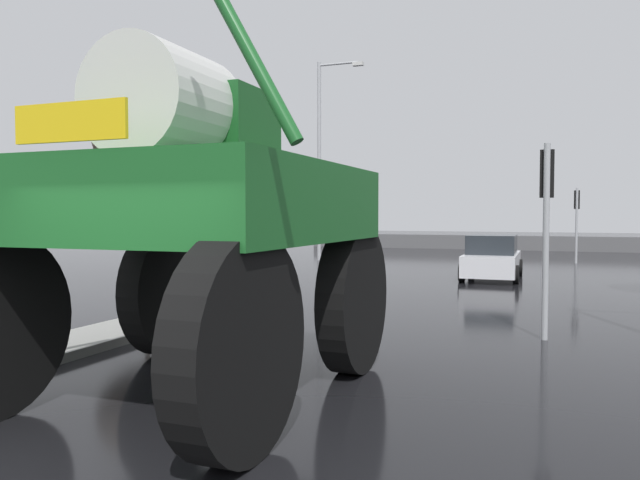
{
  "coord_description": "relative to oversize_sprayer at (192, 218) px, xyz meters",
  "views": [
    {
      "loc": [
        3.63,
        -3.1,
        2.21
      ],
      "look_at": [
        -0.37,
        7.24,
        1.75
      ],
      "focal_mm": 34.26,
      "sensor_mm": 36.0,
      "label": 1
    }
  ],
  "objects": [
    {
      "name": "oversize_sprayer",
      "position": [
        0.0,
        0.0,
        0.0
      ],
      "size": [
        4.39,
        5.38,
        4.84
      ],
      "rotation": [
        0.0,
        0.0,
        1.57
      ],
      "color": "black",
      "rests_on": "ground"
    },
    {
      "name": "traffic_signal_near_left",
      "position": [
        -4.33,
        5.16,
        0.64
      ],
      "size": [
        0.24,
        0.54,
        3.84
      ],
      "color": "#A8AAAF",
      "rests_on": "ground"
    },
    {
      "name": "ground_plane",
      "position": [
        0.53,
        14.7,
        -2.17
      ],
      "size": [
        120.0,
        120.0,
        0.0
      ],
      "primitive_type": "plane",
      "color": "black"
    },
    {
      "name": "sedan_ahead",
      "position": [
        2.12,
        15.27,
        -1.45
      ],
      "size": [
        1.92,
        4.12,
        1.52
      ],
      "rotation": [
        0.0,
        0.0,
        1.58
      ],
      "color": "silver",
      "rests_on": "ground"
    },
    {
      "name": "traffic_signal_far_left",
      "position": [
        5.02,
        23.63,
        0.32
      ],
      "size": [
        0.24,
        0.55,
        3.41
      ],
      "color": "#A8AAAF",
      "rests_on": "ground"
    },
    {
      "name": "roadside_barrier",
      "position": [
        0.53,
        33.19,
        -1.72
      ],
      "size": [
        24.3,
        0.24,
        0.9
      ],
      "primitive_type": "cube",
      "color": "#59595B",
      "rests_on": "ground"
    },
    {
      "name": "streetlight_far_left",
      "position": [
        -6.35,
        21.02,
        3.08
      ],
      "size": [
        2.29,
        0.24,
        9.48
      ],
      "color": "#A8AAAF",
      "rests_on": "ground"
    },
    {
      "name": "traffic_signal_near_right",
      "position": [
        4.0,
        5.16,
        0.35
      ],
      "size": [
        0.24,
        0.54,
        3.46
      ],
      "color": "#A8AAAF",
      "rests_on": "ground"
    },
    {
      "name": "bare_tree_left",
      "position": [
        -9.42,
        11.72,
        2.76
      ],
      "size": [
        3.85,
        3.85,
        6.59
      ],
      "color": "#473828",
      "rests_on": "ground"
    }
  ]
}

